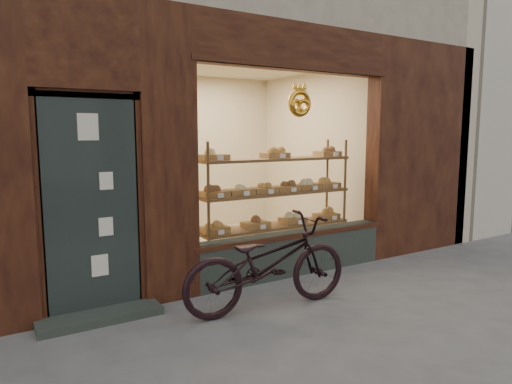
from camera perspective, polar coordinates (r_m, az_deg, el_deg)
ground at (r=4.22m, az=17.36°, el=-18.18°), size 90.00×90.00×0.00m
neighbor_right at (r=15.08m, az=26.87°, el=16.99°), size 12.00×7.00×9.00m
display_shelf at (r=6.11m, az=2.35°, el=-1.48°), size 2.20×0.45×1.70m
bicycle at (r=4.70m, az=1.50°, el=-8.90°), size 1.87×0.79×0.96m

